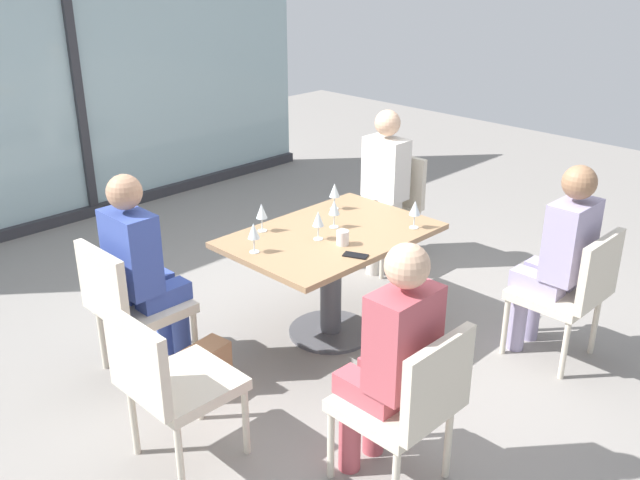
% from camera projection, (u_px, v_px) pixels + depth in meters
% --- Properties ---
extents(ground_plane, '(12.00, 12.00, 0.00)m').
position_uv_depth(ground_plane, '(331.00, 333.00, 4.73)').
color(ground_plane, gray).
extents(window_wall_backdrop, '(5.17, 0.10, 2.70)m').
position_uv_depth(window_wall_backdrop, '(76.00, 89.00, 6.32)').
color(window_wall_backdrop, '#9BB7BC').
rests_on(window_wall_backdrop, ground_plane).
extents(dining_table_main, '(1.31, 0.88, 0.73)m').
position_uv_depth(dining_table_main, '(331.00, 259.00, 4.51)').
color(dining_table_main, '#997551').
rests_on(dining_table_main, ground_plane).
extents(chair_far_left, '(0.50, 0.46, 0.87)m').
position_uv_depth(chair_far_left, '(129.00, 302.00, 4.08)').
color(chair_far_left, beige).
rests_on(chair_far_left, ground_plane).
extents(chair_front_left, '(0.46, 0.50, 0.87)m').
position_uv_depth(chair_front_left, '(409.00, 401.00, 3.20)').
color(chair_front_left, beige).
rests_on(chair_front_left, ground_plane).
extents(chair_front_right, '(0.46, 0.50, 0.87)m').
position_uv_depth(chair_front_right, '(571.00, 288.00, 4.24)').
color(chair_front_right, beige).
rests_on(chair_front_right, ground_plane).
extents(chair_far_right, '(0.50, 0.46, 0.87)m').
position_uv_depth(chair_far_right, '(388.00, 203.00, 5.63)').
color(chair_far_right, beige).
rests_on(chair_far_right, ground_plane).
extents(chair_side_end, '(0.50, 0.46, 0.87)m').
position_uv_depth(chair_side_end, '(168.00, 379.00, 3.36)').
color(chair_side_end, beige).
rests_on(chair_side_end, ground_plane).
extents(person_far_left, '(0.39, 0.34, 1.26)m').
position_uv_depth(person_far_left, '(142.00, 265.00, 4.07)').
color(person_far_left, '#384C9E').
rests_on(person_far_left, ground_plane).
extents(person_front_left, '(0.34, 0.39, 1.26)m').
position_uv_depth(person_front_left, '(392.00, 353.00, 3.19)').
color(person_front_left, '#B24C56').
rests_on(person_front_left, ground_plane).
extents(person_front_right, '(0.34, 0.39, 1.26)m').
position_uv_depth(person_front_right, '(559.00, 253.00, 4.23)').
color(person_front_right, '#9E93B7').
rests_on(person_front_right, ground_plane).
extents(person_far_right, '(0.39, 0.34, 1.26)m').
position_uv_depth(person_far_right, '(380.00, 182.00, 5.48)').
color(person_far_right, silver).
rests_on(person_far_right, ground_plane).
extents(wine_glass_0, '(0.07, 0.07, 0.18)m').
position_uv_depth(wine_glass_0, '(334.00, 208.00, 4.48)').
color(wine_glass_0, silver).
rests_on(wine_glass_0, dining_table_main).
extents(wine_glass_1, '(0.07, 0.07, 0.18)m').
position_uv_depth(wine_glass_1, '(318.00, 219.00, 4.29)').
color(wine_glass_1, silver).
rests_on(wine_glass_1, dining_table_main).
extents(wine_glass_2, '(0.07, 0.07, 0.18)m').
position_uv_depth(wine_glass_2, '(415.00, 209.00, 4.47)').
color(wine_glass_2, silver).
rests_on(wine_glass_2, dining_table_main).
extents(wine_glass_3, '(0.07, 0.07, 0.18)m').
position_uv_depth(wine_glass_3, '(335.00, 191.00, 4.79)').
color(wine_glass_3, silver).
rests_on(wine_glass_3, dining_table_main).
extents(wine_glass_4, '(0.07, 0.07, 0.18)m').
position_uv_depth(wine_glass_4, '(254.00, 232.00, 4.11)').
color(wine_glass_4, silver).
rests_on(wine_glass_4, dining_table_main).
extents(wine_glass_5, '(0.07, 0.07, 0.18)m').
position_uv_depth(wine_glass_5, '(262.00, 212.00, 4.42)').
color(wine_glass_5, silver).
rests_on(wine_glass_5, dining_table_main).
extents(coffee_cup, '(0.08, 0.08, 0.09)m').
position_uv_depth(coffee_cup, '(343.00, 238.00, 4.25)').
color(coffee_cup, white).
rests_on(coffee_cup, dining_table_main).
extents(cell_phone_on_table, '(0.12, 0.16, 0.01)m').
position_uv_depth(cell_phone_on_table, '(356.00, 255.00, 4.11)').
color(cell_phone_on_table, black).
rests_on(cell_phone_on_table, dining_table_main).
extents(handbag_0, '(0.32, 0.20, 0.28)m').
position_uv_depth(handbag_0, '(205.00, 368.00, 4.08)').
color(handbag_0, '#A3704C').
rests_on(handbag_0, ground_plane).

